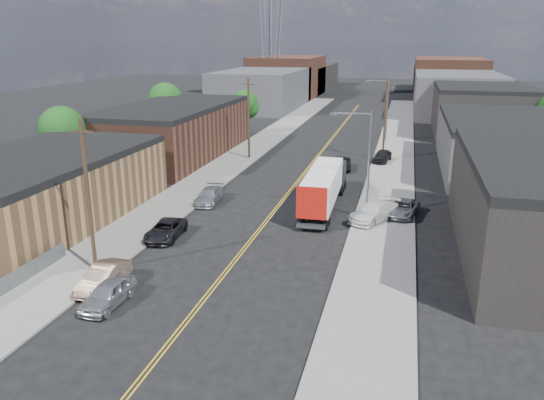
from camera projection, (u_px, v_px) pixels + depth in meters
The scene contains 31 objects.
ground at pixel (331, 140), 78.94m from camera, with size 260.00×260.00×0.00m, color black.
centerline at pixel (313, 162), 65.03m from camera, with size 0.32×120.00×0.01m, color gold.
sidewalk_left at pixel (239, 157), 67.24m from camera, with size 5.00×140.00×0.15m, color slate.
sidewalk_right at pixel (392, 166), 62.78m from camera, with size 5.00×140.00×0.15m, color slate.
warehouse_tan at pixel (40, 188), 43.40m from camera, with size 12.00×22.00×5.60m.
warehouse_brown at pixel (173, 131), 67.36m from camera, with size 12.00×26.00×6.60m.
industrial_right_b at pixel (507, 145), 59.91m from camera, with size 14.00×24.00×6.10m.
industrial_right_c at pixel (480, 109), 83.79m from camera, with size 14.00×22.00×7.60m.
skyline_left_a at pixel (262, 89), 114.90m from camera, with size 16.00×30.00×8.00m, color #353538.
skyline_right_a at pixel (456, 94), 105.52m from camera, with size 16.00×30.00×8.00m, color #353538.
skyline_left_b at pixel (288, 77), 137.78m from camera, with size 16.00×26.00×10.00m, color #4A2A1D.
skyline_right_b at pixel (448, 79), 128.40m from camera, with size 16.00×26.00×10.00m, color #4A2A1D.
skyline_left_c at pixel (302, 77), 156.76m from camera, with size 16.00×40.00×7.00m, color black.
skyline_right_c at pixel (443, 80), 147.38m from camera, with size 16.00×40.00×7.00m, color black.
streetlight_near at pixel (364, 157), 43.15m from camera, with size 3.39×0.25×9.00m.
streetlight_far at pixel (385, 106), 75.60m from camera, with size 3.39×0.25×9.00m.
utility_pole_left_near at pixel (88, 196), 33.00m from camera, with size 1.60×0.26×10.00m.
utility_pole_left_far at pixel (249, 118), 65.45m from camera, with size 1.60×0.26×10.00m.
utility_pole_right at pixel (385, 119), 64.39m from camera, with size 1.60×0.26×10.00m.
tree_left_near at pixel (63, 132), 55.22m from camera, with size 4.85×4.76×7.91m.
tree_left_mid at pixel (166, 102), 78.31m from camera, with size 5.10×5.04×8.37m.
tree_left_far at pixel (245, 105), 82.72m from camera, with size 4.35×4.20×6.97m.
semi_truck at pixel (325, 184), 47.32m from camera, with size 2.65×14.09×3.67m.
car_left_a at pixel (108, 294), 30.00m from camera, with size 1.69×4.19×1.43m, color #A6A9AB.
car_left_b at pixel (103, 277), 32.02m from camera, with size 1.55×4.45×1.47m, color #775F4E.
car_left_c at pixel (166, 230), 40.13m from camera, with size 2.18×4.73×1.32m, color black.
car_left_d at pixel (209, 196), 48.72m from camera, with size 1.90×4.67×1.36m, color #9A9E9F.
car_right_lot_a at pixel (403, 208), 44.79m from camera, with size 2.16×4.69×1.30m, color gray.
car_right_lot_b at pixel (374, 212), 43.51m from camera, with size 2.15×5.29×1.54m, color silver.
car_right_lot_c at pixel (382, 156), 64.34m from camera, with size 1.73×4.30×1.47m, color black.
car_ahead_truck at pixel (341, 164), 61.17m from camera, with size 2.28×4.95×1.38m, color black.
Camera 1 is at (10.67, -17.85, 14.58)m, focal length 35.00 mm.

